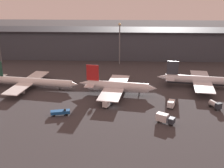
# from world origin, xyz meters

# --- Properties ---
(ground) EXTENTS (600.00, 600.00, 0.00)m
(ground) POSITION_xyz_m (0.00, 0.00, 0.00)
(ground) COLOR #383538
(terminal_building) EXTENTS (249.53, 26.02, 19.36)m
(terminal_building) POSITION_xyz_m (0.00, 86.71, 9.73)
(terminal_building) COLOR #3D424C
(terminal_building) RESTS_ON ground
(airplane_0) EXTENTS (48.90, 36.32, 12.80)m
(airplane_0) POSITION_xyz_m (-42.39, 22.24, 3.15)
(airplane_0) COLOR white
(airplane_0) RESTS_ON ground
(airplane_1) EXTENTS (37.13, 36.30, 13.56)m
(airplane_1) POSITION_xyz_m (0.68, 15.54, 3.75)
(airplane_1) COLOR silver
(airplane_1) RESTS_ON ground
(airplane_2) EXTENTS (47.64, 35.22, 12.73)m
(airplane_2) POSITION_xyz_m (44.15, 26.00, 3.61)
(airplane_2) COLOR silver
(airplane_2) RESTS_ON ground
(service_vehicle_0) EXTENTS (4.10, 5.80, 3.56)m
(service_vehicle_0) POSITION_xyz_m (-2.97, 0.44, 1.95)
(service_vehicle_0) COLOR #282D38
(service_vehicle_0) RESTS_ON ground
(service_vehicle_2) EXTENTS (4.39, 6.09, 3.21)m
(service_vehicle_2) POSITION_xyz_m (41.82, 0.80, 1.78)
(service_vehicle_2) COLOR #282D38
(service_vehicle_2) RESTS_ON ground
(service_vehicle_3) EXTENTS (4.86, 7.54, 3.14)m
(service_vehicle_3) POSITION_xyz_m (24.03, 1.79, 1.77)
(service_vehicle_3) COLOR #282D38
(service_vehicle_3) RESTS_ON ground
(service_vehicle_4) EXTENTS (7.19, 5.70, 3.58)m
(service_vehicle_4) POSITION_xyz_m (19.10, -13.06, 1.98)
(service_vehicle_4) COLOR #282D38
(service_vehicle_4) RESTS_ON ground
(service_vehicle_5) EXTENTS (7.86, 4.04, 2.77)m
(service_vehicle_5) POSITION_xyz_m (-20.98, -7.92, 1.31)
(service_vehicle_5) COLOR #195199
(service_vehicle_5) RESTS_ON ground
(lamp_post_1) EXTENTS (1.80, 1.80, 26.19)m
(lamp_post_1) POSITION_xyz_m (1.12, 68.07, 16.56)
(lamp_post_1) COLOR slate
(lamp_post_1) RESTS_ON ground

